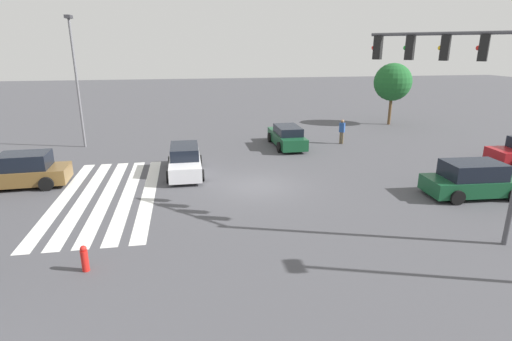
{
  "coord_description": "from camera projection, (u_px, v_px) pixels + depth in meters",
  "views": [
    {
      "loc": [
        18.49,
        -3.28,
        6.66
      ],
      "look_at": [
        0.0,
        0.0,
        0.82
      ],
      "focal_mm": 28.0,
      "sensor_mm": 36.0,
      "label": 1
    }
  ],
  "objects": [
    {
      "name": "street_light_pole_a",
      "position": [
        76.0,
        72.0,
        26.22
      ],
      "size": [
        0.8,
        0.36,
        8.58
      ],
      "color": "slate",
      "rests_on": "ground_plane"
    },
    {
      "name": "fire_hydrant",
      "position": [
        85.0,
        258.0,
        12.27
      ],
      "size": [
        0.22,
        0.22,
        0.86
      ],
      "color": "red",
      "rests_on": "ground_plane"
    },
    {
      "name": "crosswalk_markings",
      "position": [
        107.0,
        195.0,
        18.72
      ],
      "size": [
        10.79,
        4.4,
        0.01
      ],
      "rotation": [
        0.0,
        0.0,
        1.57
      ],
      "color": "silver",
      "rests_on": "ground_plane"
    },
    {
      "name": "ground_plane",
      "position": [
        256.0,
        186.0,
        19.91
      ],
      "size": [
        142.68,
        142.68,
        0.0
      ],
      "primitive_type": "plane",
      "color": "#47474C"
    },
    {
      "name": "traffic_signal_mast",
      "position": [
        467.0,
        82.0,
        13.5
      ],
      "size": [
        3.94,
        3.94,
        7.34
      ],
      "rotation": [
        0.0,
        0.0,
        -2.36
      ],
      "color": "#47474C",
      "rests_on": "ground_plane"
    },
    {
      "name": "pedestrian",
      "position": [
        342.0,
        130.0,
        28.35
      ],
      "size": [
        0.41,
        0.41,
        1.74
      ],
      "rotation": [
        0.0,
        0.0,
        -0.77
      ],
      "color": "brown",
      "rests_on": "ground_plane"
    },
    {
      "name": "car_4",
      "position": [
        22.0,
        171.0,
        19.68
      ],
      "size": [
        2.26,
        4.51,
        1.68
      ],
      "rotation": [
        0.0,
        0.0,
        -1.53
      ],
      "color": "brown",
      "rests_on": "ground_plane"
    },
    {
      "name": "car_1",
      "position": [
        287.0,
        137.0,
        27.62
      ],
      "size": [
        4.85,
        1.97,
        1.48
      ],
      "rotation": [
        0.0,
        0.0,
        3.14
      ],
      "color": "#144728",
      "rests_on": "ground_plane"
    },
    {
      "name": "car_2",
      "position": [
        185.0,
        161.0,
        21.73
      ],
      "size": [
        4.66,
        1.92,
        1.54
      ],
      "rotation": [
        0.0,
        0.0,
        -0.0
      ],
      "color": "silver",
      "rests_on": "ground_plane"
    },
    {
      "name": "car_3",
      "position": [
        474.0,
        180.0,
        18.41
      ],
      "size": [
        2.32,
        4.57,
        1.64
      ],
      "rotation": [
        0.0,
        0.0,
        1.51
      ],
      "color": "#144728",
      "rests_on": "ground_plane"
    },
    {
      "name": "tree_corner_a",
      "position": [
        393.0,
        82.0,
        34.68
      ],
      "size": [
        3.23,
        3.23,
        5.34
      ],
      "color": "brown",
      "rests_on": "ground_plane"
    }
  ]
}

